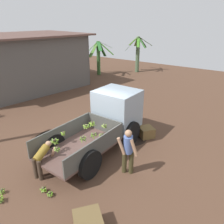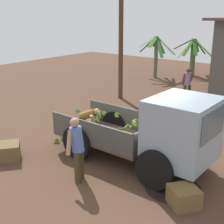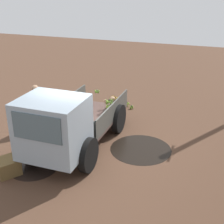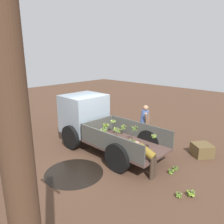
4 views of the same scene
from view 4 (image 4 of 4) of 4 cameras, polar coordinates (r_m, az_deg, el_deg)
name	(u,v)px [view 4 (image 4 of 4)]	position (r m, az deg, el deg)	size (l,w,h in m)	color
ground	(100,154)	(8.73, -3.23, -10.78)	(36.00, 36.00, 0.00)	#523727
mud_patch_0	(74,173)	(7.55, -9.88, -15.38)	(1.93, 1.93, 0.01)	black
mud_patch_1	(93,136)	(10.44, -4.98, -6.30)	(1.38, 1.38, 0.01)	black
cargo_truck	(92,120)	(9.21, -5.36, -2.04)	(4.64, 2.07, 2.10)	brown
utility_pole	(23,205)	(1.76, -22.25, -21.60)	(1.01, 0.22, 5.50)	#4B3222
person_foreground_visitor	(144,122)	(9.60, 8.42, -2.52)	(0.53, 0.68, 1.67)	#3C361E
person_worker_loading	(147,156)	(7.08, 9.04, -11.37)	(0.79, 0.62, 1.09)	#403126
banana_bunch_on_ground_0	(171,171)	(7.61, 15.16, -14.63)	(0.20, 0.20, 0.18)	#4B4330
banana_bunch_on_ground_1	(179,195)	(6.60, 17.06, -19.91)	(0.18, 0.18, 0.17)	#463F2D
banana_bunch_on_ground_2	(191,193)	(6.73, 19.98, -19.26)	(0.24, 0.26, 0.19)	brown
banana_bunch_on_ground_3	(175,168)	(7.85, 16.21, -13.88)	(0.20, 0.20, 0.15)	#403A29
wooden_crate_0	(202,150)	(9.12, 22.44, -9.16)	(0.67, 0.67, 0.47)	brown
wooden_crate_1	(94,127)	(11.01, -4.81, -3.93)	(0.59, 0.59, 0.44)	brown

